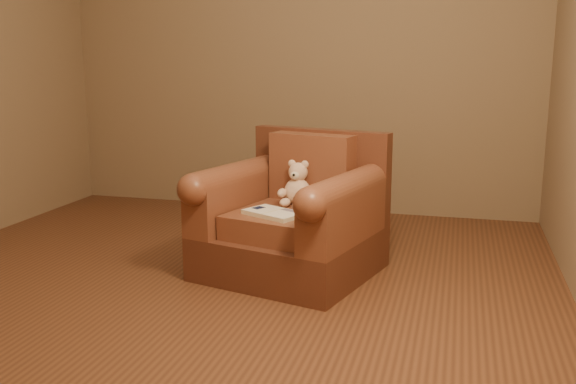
# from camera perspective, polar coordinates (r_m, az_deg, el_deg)

# --- Properties ---
(floor) EXTENTS (4.00, 4.00, 0.00)m
(floor) POSITION_cam_1_polar(r_m,az_deg,el_deg) (3.77, -7.00, -8.15)
(floor) COLOR brown
(floor) RESTS_ON ground
(armchair) EXTENTS (1.13, 1.10, 0.84)m
(armchair) POSITION_cam_1_polar(r_m,az_deg,el_deg) (3.88, 0.48, -2.48)
(armchair) COLOR #572C1D
(armchair) RESTS_ON floor
(teddy_bear) EXTENTS (0.20, 0.23, 0.28)m
(teddy_bear) POSITION_cam_1_polar(r_m,az_deg,el_deg) (3.91, 0.78, 0.37)
(teddy_bear) COLOR beige
(teddy_bear) RESTS_ON armchair
(guidebook) EXTENTS (0.38, 0.33, 0.03)m
(guidebook) POSITION_cam_1_polar(r_m,az_deg,el_deg) (3.67, -1.30, -1.89)
(guidebook) COLOR beige
(guidebook) RESTS_ON armchair
(side_table) EXTENTS (0.41, 0.41, 0.58)m
(side_table) POSITION_cam_1_polar(r_m,az_deg,el_deg) (4.45, 4.08, -0.80)
(side_table) COLOR #B98633
(side_table) RESTS_ON floor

